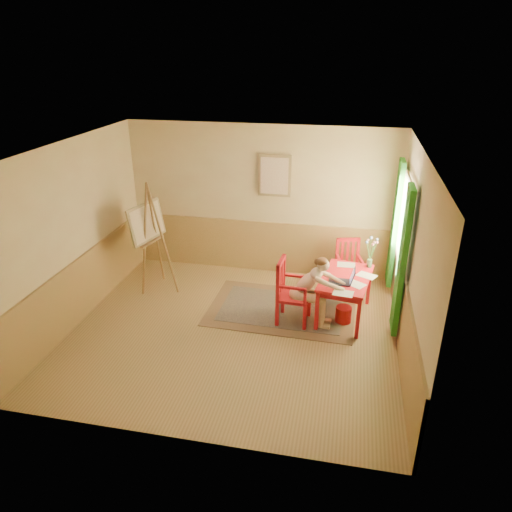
% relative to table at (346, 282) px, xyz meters
% --- Properties ---
extents(room, '(5.04, 4.54, 2.84)m').
position_rel_table_xyz_m(room, '(-1.65, -0.77, 0.77)').
color(room, tan).
rests_on(room, ground).
extents(wainscot, '(5.00, 4.50, 1.00)m').
position_rel_table_xyz_m(wainscot, '(-1.65, 0.02, -0.13)').
color(wainscot, tan).
rests_on(wainscot, room).
extents(window, '(0.12, 2.01, 2.20)m').
position_rel_table_xyz_m(window, '(0.77, 0.33, 0.71)').
color(window, white).
rests_on(window, room).
extents(wall_portrait, '(0.60, 0.05, 0.76)m').
position_rel_table_xyz_m(wall_portrait, '(-1.40, 1.43, 1.27)').
color(wall_portrait, '#927950').
rests_on(wall_portrait, room).
extents(rug, '(2.44, 1.65, 0.02)m').
position_rel_table_xyz_m(rug, '(-1.01, 0.01, -0.62)').
color(rug, '#8C7251').
rests_on(rug, room).
extents(table, '(0.90, 1.30, 0.72)m').
position_rel_table_xyz_m(table, '(0.00, 0.00, 0.00)').
color(table, red).
rests_on(table, room).
extents(chair_left, '(0.52, 0.50, 1.06)m').
position_rel_table_xyz_m(chair_left, '(-0.83, -0.31, -0.10)').
color(chair_left, red).
rests_on(chair_left, room).
extents(chair_back, '(0.51, 0.53, 0.95)m').
position_rel_table_xyz_m(chair_back, '(0.03, 0.93, -0.16)').
color(chair_back, red).
rests_on(chair_back, room).
extents(figure, '(0.87, 0.39, 1.17)m').
position_rel_table_xyz_m(figure, '(-0.50, -0.33, 0.01)').
color(figure, beige).
rests_on(figure, room).
extents(laptop, '(0.40, 0.24, 0.24)m').
position_rel_table_xyz_m(laptop, '(-0.03, -0.22, 0.14)').
color(laptop, '#1E2338').
rests_on(laptop, table).
extents(papers, '(0.68, 1.23, 0.00)m').
position_rel_table_xyz_m(papers, '(0.11, -0.06, 0.09)').
color(papers, white).
rests_on(papers, table).
extents(vase, '(0.23, 0.25, 0.51)m').
position_rel_table_xyz_m(vase, '(0.36, 0.45, 0.32)').
color(vase, '#3F724C').
rests_on(vase, table).
extents(wastebasket, '(0.26, 0.26, 0.27)m').
position_rel_table_xyz_m(wastebasket, '(0.01, -0.18, -0.50)').
color(wastebasket, '#AC1619').
rests_on(wastebasket, room).
extents(easel, '(0.74, 0.88, 1.97)m').
position_rel_table_xyz_m(easel, '(-3.42, 0.37, 0.53)').
color(easel, olive).
rests_on(easel, room).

